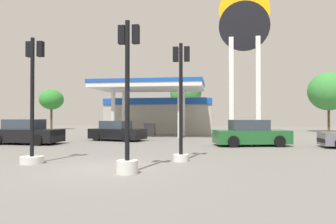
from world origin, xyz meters
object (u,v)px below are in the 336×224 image
object	(u,v)px
traffic_signal_0	(128,118)
traffic_signal_1	(33,121)
station_pole_sign	(244,39)
tree_2	(329,91)
car_2	(26,133)
traffic_signal_2	(181,110)
tree_1	(186,93)
car_3	(117,132)
car_1	(251,134)
tree_0	(51,100)

from	to	relation	value
traffic_signal_0	traffic_signal_1	xyz separation A→B (m)	(-3.99, 1.43, -0.10)
station_pole_sign	tree_2	xyz separation A→B (m)	(9.58, 7.54, -4.15)
car_2	traffic_signal_2	size ratio (longest dim) A/B	0.96
tree_1	car_3	bearing A→B (deg)	-104.15
traffic_signal_0	car_3	bearing A→B (deg)	109.01
car_1	tree_2	world-z (taller)	tree_2
tree_2	car_3	bearing A→B (deg)	-142.95
car_1	traffic_signal_1	world-z (taller)	traffic_signal_1
traffic_signal_0	tree_1	xyz separation A→B (m)	(-0.55, 26.38, 2.76)
car_3	tree_0	size ratio (longest dim) A/B	0.81
traffic_signal_1	tree_0	size ratio (longest dim) A/B	0.89
car_1	traffic_signal_0	world-z (taller)	traffic_signal_0
car_1	traffic_signal_1	bearing A→B (deg)	-137.22
car_3	tree_0	bearing A→B (deg)	130.48
car_3	traffic_signal_1	xyz separation A→B (m)	(0.17, -10.64, 0.93)
car_1	car_2	bearing A→B (deg)	-176.47
traffic_signal_1	tree_2	size ratio (longest dim) A/B	0.71
tree_0	tree_1	size ratio (longest dim) A/B	0.86
car_1	car_3	size ratio (longest dim) A/B	1.08
traffic_signal_2	tree_0	size ratio (longest dim) A/B	0.87
tree_2	traffic_signal_2	bearing A→B (deg)	-119.77
station_pole_sign	traffic_signal_2	bearing A→B (deg)	-103.78
tree_0	station_pole_sign	bearing A→B (deg)	-22.28
tree_1	traffic_signal_1	bearing A→B (deg)	-97.84
traffic_signal_1	car_2	bearing A→B (deg)	124.28
car_1	tree_0	bearing A→B (deg)	140.34
car_2	station_pole_sign	bearing A→B (deg)	35.75
car_2	tree_0	size ratio (longest dim) A/B	0.84
car_3	traffic_signal_2	distance (m)	10.88
tree_1	station_pole_sign	bearing A→B (deg)	-52.04
car_2	tree_1	xyz separation A→B (m)	(8.37, 17.72, 3.73)
station_pole_sign	traffic_signal_0	bearing A→B (deg)	-105.65
traffic_signal_2	tree_2	size ratio (longest dim) A/B	0.70
traffic_signal_2	tree_1	bearing A→B (deg)	94.58
traffic_signal_2	tree_1	xyz separation A→B (m)	(-1.89, 23.60, 2.44)
tree_1	tree_2	xyz separation A→B (m)	(15.42, 0.05, -0.02)
traffic_signal_1	car_1	bearing A→B (deg)	42.78
traffic_signal_1	tree_0	xyz separation A→B (m)	(-14.20, 27.08, 2.31)
car_1	car_2	world-z (taller)	car_2
traffic_signal_2	car_1	bearing A→B (deg)	63.22
car_1	tree_1	size ratio (longest dim) A/B	0.75
car_2	traffic_signal_0	distance (m)	12.47
car_1	traffic_signal_1	distance (m)	11.92
traffic_signal_0	traffic_signal_1	size ratio (longest dim) A/B	1.00
traffic_signal_1	traffic_signal_2	distance (m)	5.51
station_pole_sign	tree_2	distance (m)	12.88
car_2	car_3	world-z (taller)	car_2
car_3	tree_1	xyz separation A→B (m)	(3.61, 14.31, 3.79)
car_2	tree_2	bearing A→B (deg)	36.76
traffic_signal_2	tree_2	bearing A→B (deg)	60.23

